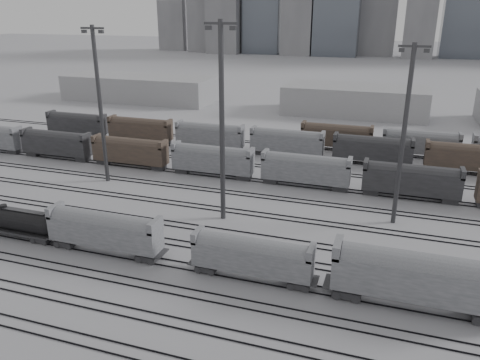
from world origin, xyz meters
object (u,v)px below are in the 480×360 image
(hopper_car_a, at_px, (104,229))
(hopper_car_c, at_px, (418,276))
(tank_car_b, at_px, (5,218))
(hopper_car_b, at_px, (252,255))
(light_mast_c, at_px, (222,120))

(hopper_car_a, xyz_separation_m, hopper_car_c, (36.25, 0.00, 0.46))
(tank_car_b, bearing_deg, hopper_car_b, 0.00)
(hopper_car_a, xyz_separation_m, hopper_car_b, (18.98, 0.00, -0.25))
(hopper_car_a, distance_m, hopper_car_b, 18.98)
(hopper_car_a, bearing_deg, light_mast_c, 54.45)
(tank_car_b, bearing_deg, hopper_car_c, 0.00)
(hopper_car_b, relative_size, hopper_car_c, 0.81)
(hopper_car_a, bearing_deg, hopper_car_b, 0.00)
(tank_car_b, height_order, light_mast_c, light_mast_c)
(hopper_car_c, bearing_deg, hopper_car_a, 180.00)
(hopper_car_b, height_order, light_mast_c, light_mast_c)
(tank_car_b, xyz_separation_m, light_mast_c, (25.65, 14.26, 12.17))
(hopper_car_c, bearing_deg, tank_car_b, 180.00)
(light_mast_c, bearing_deg, hopper_car_c, -28.69)
(tank_car_b, distance_m, light_mast_c, 31.77)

